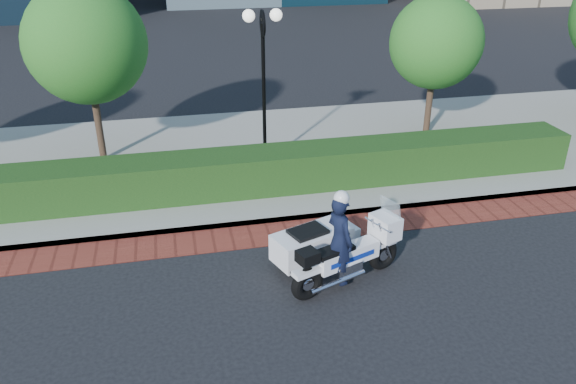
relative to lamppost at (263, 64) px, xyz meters
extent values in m
plane|color=black|center=(-1.00, -5.20, -2.96)|extent=(120.00, 120.00, 0.00)
cube|color=maroon|center=(-1.00, -3.70, -2.95)|extent=(60.00, 1.00, 0.01)
cube|color=gray|center=(-1.00, 0.80, -2.88)|extent=(60.00, 8.00, 0.15)
cube|color=black|center=(-1.00, -1.60, -2.31)|extent=(18.00, 1.20, 1.00)
cylinder|color=black|center=(0.00, 0.00, -2.66)|extent=(0.30, 0.30, 0.30)
cylinder|color=black|center=(0.00, 0.00, -0.81)|extent=(0.10, 0.10, 3.70)
cylinder|color=black|center=(0.00, 0.00, 1.04)|extent=(0.04, 0.70, 0.70)
sphere|color=white|center=(-0.35, 0.00, 1.24)|extent=(0.32, 0.32, 0.32)
sphere|color=white|center=(0.35, 0.00, 1.24)|extent=(0.32, 0.32, 0.32)
cylinder|color=#332319|center=(-4.50, 1.30, -1.72)|extent=(0.20, 0.20, 2.17)
sphere|color=#19661D|center=(-4.50, 1.30, 0.48)|extent=(3.20, 3.20, 3.20)
cylinder|color=#332319|center=(5.50, 1.30, -1.85)|extent=(0.20, 0.20, 1.92)
sphere|color=#19661D|center=(5.50, 1.30, 0.10)|extent=(2.80, 2.80, 2.80)
torus|color=black|center=(-0.33, -6.18, -2.62)|extent=(0.71, 0.43, 0.68)
torus|color=black|center=(1.40, -5.52, -2.62)|extent=(0.71, 0.43, 0.68)
cube|color=white|center=(0.54, -5.85, -2.32)|extent=(1.37, 0.78, 0.35)
cube|color=silver|center=(0.49, -5.87, -2.57)|extent=(0.67, 0.58, 0.29)
cube|color=white|center=(1.40, -5.52, -1.98)|extent=(0.58, 0.67, 0.46)
cube|color=silver|center=(1.50, -5.49, -1.62)|extent=(0.30, 0.53, 0.41)
cube|color=black|center=(0.25, -5.96, -2.12)|extent=(0.83, 0.56, 0.10)
cube|color=black|center=(-0.33, -6.18, -2.03)|extent=(0.45, 0.44, 0.23)
cube|color=white|center=(0.03, -5.11, -2.44)|extent=(1.75, 1.24, 0.57)
cube|color=black|center=(-0.06, -5.14, -2.14)|extent=(0.86, 0.74, 0.08)
torus|color=black|center=(-0.24, -4.68, -2.70)|extent=(0.54, 0.34, 0.51)
imported|color=black|center=(0.34, -5.92, -1.92)|extent=(0.63, 0.76, 1.77)
sphere|color=white|center=(0.34, -5.92, -1.05)|extent=(0.29, 0.29, 0.29)
camera|label=1|loc=(-2.50, -14.45, 3.45)|focal=35.00mm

